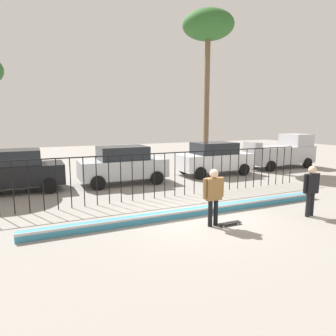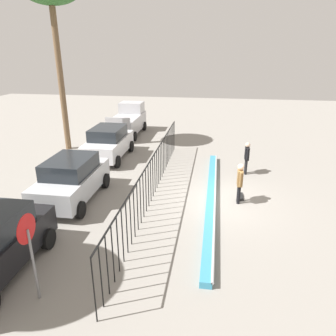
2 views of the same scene
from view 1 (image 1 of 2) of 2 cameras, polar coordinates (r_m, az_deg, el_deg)
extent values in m
plane|color=gray|center=(9.98, 6.52, -9.61)|extent=(60.00, 60.00, 0.00)
cube|color=teal|center=(10.34, 5.18, -8.29)|extent=(11.00, 0.36, 0.22)
cylinder|color=#B2B2B7|center=(10.15, 5.69, -7.97)|extent=(11.00, 0.09, 0.09)
cylinder|color=black|center=(11.38, -27.45, -3.36)|extent=(0.04, 0.04, 1.88)
cylinder|color=black|center=(11.36, -25.10, -3.21)|extent=(0.04, 0.04, 1.88)
cylinder|color=black|center=(11.36, -22.75, -3.06)|extent=(0.04, 0.04, 1.88)
cylinder|color=black|center=(11.37, -20.40, -2.90)|extent=(0.04, 0.04, 1.88)
cylinder|color=black|center=(11.41, -18.06, -2.73)|extent=(0.04, 0.04, 1.88)
cylinder|color=black|center=(11.47, -15.75, -2.56)|extent=(0.04, 0.04, 1.88)
cylinder|color=black|center=(11.54, -13.46, -2.40)|extent=(0.04, 0.04, 1.88)
cylinder|color=black|center=(11.64, -11.20, -2.23)|extent=(0.04, 0.04, 1.88)
cylinder|color=black|center=(11.75, -8.99, -2.05)|extent=(0.04, 0.04, 1.88)
cylinder|color=black|center=(11.88, -6.82, -1.88)|extent=(0.04, 0.04, 1.88)
cylinder|color=black|center=(12.02, -4.70, -1.71)|extent=(0.04, 0.04, 1.88)
cylinder|color=black|center=(12.18, -2.63, -1.55)|extent=(0.04, 0.04, 1.88)
cylinder|color=black|center=(12.36, -0.62, -1.38)|extent=(0.04, 0.04, 1.88)
cylinder|color=black|center=(12.55, 1.33, -1.22)|extent=(0.04, 0.04, 1.88)
cylinder|color=black|center=(12.76, 3.22, -1.06)|extent=(0.04, 0.04, 1.88)
cylinder|color=black|center=(12.98, 5.05, -0.91)|extent=(0.04, 0.04, 1.88)
cylinder|color=black|center=(13.21, 6.81, -0.76)|extent=(0.04, 0.04, 1.88)
cylinder|color=black|center=(13.46, 8.51, -0.62)|extent=(0.04, 0.04, 1.88)
cylinder|color=black|center=(13.71, 10.15, -0.48)|extent=(0.04, 0.04, 1.88)
cylinder|color=black|center=(13.98, 11.73, -0.34)|extent=(0.04, 0.04, 1.88)
cylinder|color=black|center=(14.26, 13.25, -0.21)|extent=(0.04, 0.04, 1.88)
cylinder|color=black|center=(14.54, 14.71, -0.09)|extent=(0.04, 0.04, 1.88)
cylinder|color=black|center=(14.84, 16.11, 0.03)|extent=(0.04, 0.04, 1.88)
cylinder|color=black|center=(15.14, 17.46, 0.15)|extent=(0.04, 0.04, 1.88)
cylinder|color=black|center=(15.46, 18.75, 0.26)|extent=(0.04, 0.04, 1.88)
cylinder|color=black|center=(15.78, 19.99, 0.37)|extent=(0.04, 0.04, 1.88)
cylinder|color=black|center=(16.11, 21.18, 0.47)|extent=(0.04, 0.04, 1.88)
cylinder|color=black|center=(16.44, 22.32, 0.56)|extent=(0.04, 0.04, 1.88)
cube|color=black|center=(12.23, -0.63, 2.86)|extent=(14.00, 0.04, 0.04)
cylinder|color=black|center=(9.23, 8.05, -8.55)|extent=(0.14, 0.14, 0.82)
cylinder|color=black|center=(9.33, 9.08, -8.37)|extent=(0.14, 0.14, 0.82)
cube|color=olive|center=(9.09, 8.68, -3.97)|extent=(0.50, 0.21, 0.68)
sphere|color=beige|center=(8.99, 8.75, -1.04)|extent=(0.27, 0.27, 0.27)
cylinder|color=olive|center=(8.92, 7.05, -3.94)|extent=(0.11, 0.11, 0.60)
cylinder|color=olive|center=(9.24, 10.26, -3.56)|extent=(0.11, 0.11, 0.60)
cube|color=black|center=(9.54, 11.58, -10.25)|extent=(0.80, 0.20, 0.02)
cylinder|color=silver|center=(9.76, 12.62, -10.05)|extent=(0.05, 0.03, 0.05)
cylinder|color=silver|center=(9.65, 13.16, -10.30)|extent=(0.05, 0.03, 0.05)
cylinder|color=silver|center=(9.46, 9.96, -10.60)|extent=(0.05, 0.03, 0.05)
cylinder|color=silver|center=(9.34, 10.48, -10.86)|extent=(0.05, 0.03, 0.05)
cylinder|color=black|center=(11.06, 25.10, -6.42)|extent=(0.13, 0.13, 0.79)
cylinder|color=black|center=(11.20, 25.73, -6.28)|extent=(0.13, 0.13, 0.79)
cube|color=black|center=(10.97, 25.68, -2.69)|extent=(0.48, 0.21, 0.66)
sphere|color=beige|center=(10.89, 25.84, -0.33)|extent=(0.26, 0.26, 0.26)
cylinder|color=black|center=(10.74, 24.68, -2.67)|extent=(0.10, 0.10, 0.59)
cylinder|color=black|center=(11.18, 26.66, -2.36)|extent=(0.10, 0.10, 0.59)
cube|color=black|center=(14.96, -27.51, -1.16)|extent=(4.30, 1.90, 0.90)
cube|color=#1E2328|center=(14.86, -27.73, 1.80)|extent=(2.37, 1.71, 0.66)
cylinder|color=black|center=(15.96, -21.98, -1.84)|extent=(0.68, 0.22, 0.68)
cylinder|color=black|center=(14.09, -21.62, -3.21)|extent=(0.68, 0.22, 0.68)
cube|color=#B7BABF|center=(15.26, -8.59, -0.03)|extent=(4.30, 1.90, 0.90)
cube|color=#1E2328|center=(15.16, -8.66, 2.88)|extent=(2.37, 1.71, 0.66)
cylinder|color=black|center=(16.66, -4.61, -0.75)|extent=(0.68, 0.22, 0.68)
cylinder|color=black|center=(14.92, -2.14, -1.90)|extent=(0.68, 0.22, 0.68)
cylinder|color=black|center=(15.94, -14.56, -1.48)|extent=(0.68, 0.22, 0.68)
cylinder|color=black|center=(14.10, -13.22, -2.79)|extent=(0.68, 0.22, 0.68)
cube|color=silver|center=(17.79, 8.73, 1.27)|extent=(4.30, 1.90, 0.90)
cube|color=#1E2328|center=(17.70, 8.79, 3.77)|extent=(2.37, 1.71, 0.66)
cylinder|color=black|center=(19.44, 10.78, 0.54)|extent=(0.68, 0.22, 0.68)
cylinder|color=black|center=(17.94, 14.27, -0.30)|extent=(0.68, 0.22, 0.68)
cylinder|color=black|center=(17.93, 3.11, -0.03)|extent=(0.68, 0.22, 0.68)
cylinder|color=black|center=(16.30, 6.19, -1.00)|extent=(0.68, 0.22, 0.68)
cube|color=#B7B7BC|center=(21.49, 20.43, 2.41)|extent=(4.70, 1.90, 1.10)
cube|color=#B7B7BC|center=(22.45, 23.21, 4.95)|extent=(1.50, 1.75, 0.80)
cube|color=#B7B7BC|center=(19.88, 15.83, 4.26)|extent=(0.12, 1.75, 0.36)
cylinder|color=black|center=(23.35, 21.51, 1.49)|extent=(0.68, 0.22, 0.68)
cylinder|color=black|center=(22.08, 25.03, 0.86)|extent=(0.68, 0.22, 0.68)
cylinder|color=black|center=(21.18, 15.46, 1.07)|extent=(0.68, 0.22, 0.68)
cylinder|color=black|center=(19.78, 18.97, 0.35)|extent=(0.68, 0.22, 0.68)
cylinder|color=brown|center=(21.20, 7.36, 11.86)|extent=(0.36, 0.36, 8.45)
ellipsoid|color=#2D6028|center=(22.06, 7.67, 25.39)|extent=(3.43, 3.43, 1.89)
camera|label=2|loc=(11.84, -68.65, 18.36)|focal=33.77mm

